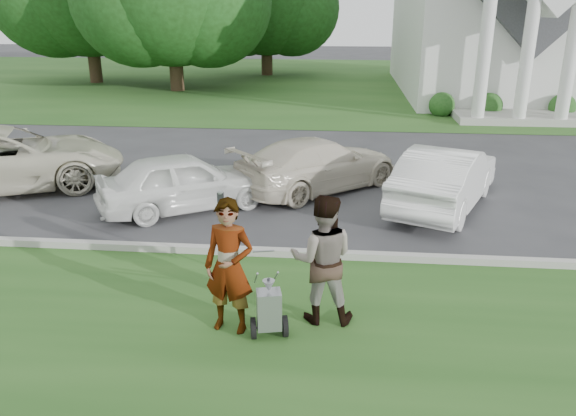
# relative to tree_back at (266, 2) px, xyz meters

# --- Properties ---
(ground) EXTENTS (120.00, 120.00, 0.00)m
(ground) POSITION_rel_tree_back_xyz_m (4.01, -29.99, -4.73)
(ground) COLOR #333335
(ground) RESTS_ON ground
(grass_strip) EXTENTS (80.00, 7.00, 0.01)m
(grass_strip) POSITION_rel_tree_back_xyz_m (4.01, -32.99, -4.72)
(grass_strip) COLOR #224B19
(grass_strip) RESTS_ON ground
(church_lawn) EXTENTS (80.00, 30.00, 0.01)m
(church_lawn) POSITION_rel_tree_back_xyz_m (4.01, -2.99, -4.72)
(church_lawn) COLOR #224B19
(church_lawn) RESTS_ON ground
(curb) EXTENTS (80.00, 0.18, 0.15)m
(curb) POSITION_rel_tree_back_xyz_m (4.01, -29.44, -4.65)
(curb) COLOR #9E9E93
(curb) RESTS_ON ground
(tree_back) EXTENTS (9.61, 7.60, 8.89)m
(tree_back) POSITION_rel_tree_back_xyz_m (0.00, 0.00, 0.00)
(tree_back) COLOR #332316
(tree_back) RESTS_ON ground
(striping_cart) EXTENTS (0.64, 1.11, 0.97)m
(striping_cart) POSITION_rel_tree_back_xyz_m (4.30, -32.17, -4.31)
(striping_cart) COLOR black
(striping_cart) RESTS_ON ground
(person_left) EXTENTS (0.80, 0.60, 1.99)m
(person_left) POSITION_rel_tree_back_xyz_m (3.73, -32.03, -3.73)
(person_left) COLOR #999999
(person_left) RESTS_ON ground
(person_right) EXTENTS (0.98, 0.77, 1.97)m
(person_right) POSITION_rel_tree_back_xyz_m (5.03, -31.63, -3.74)
(person_right) COLOR #999999
(person_right) RESTS_ON ground
(parking_meter_near) EXTENTS (0.11, 0.10, 1.49)m
(parking_meter_near) POSITION_rel_tree_back_xyz_m (3.21, -30.13, -3.79)
(parking_meter_near) COLOR #93959B
(parking_meter_near) RESTS_ON ground
(car_a) EXTENTS (6.32, 4.80, 1.60)m
(car_a) POSITION_rel_tree_back_xyz_m (-3.28, -25.92, -3.93)
(car_a) COLOR beige
(car_a) RESTS_ON ground
(car_b) EXTENTS (4.19, 3.41, 1.34)m
(car_b) POSITION_rel_tree_back_xyz_m (1.67, -27.02, -4.06)
(car_b) COLOR white
(car_b) RESTS_ON ground
(car_c) EXTENTS (4.65, 4.50, 1.34)m
(car_c) POSITION_rel_tree_back_xyz_m (4.67, -25.22, -4.06)
(car_c) COLOR beige
(car_c) RESTS_ON ground
(car_d) EXTENTS (3.16, 4.63, 1.45)m
(car_d) POSITION_rel_tree_back_xyz_m (7.67, -26.28, -4.00)
(car_d) COLOR white
(car_d) RESTS_ON ground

